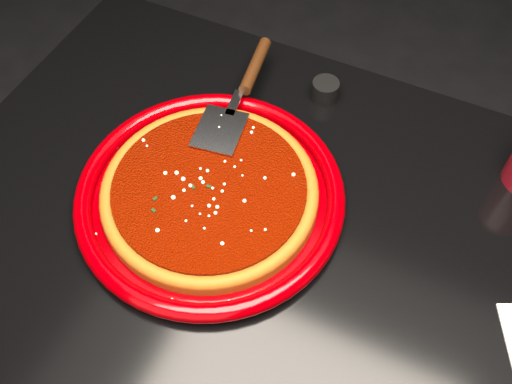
# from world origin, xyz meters

# --- Properties ---
(table) EXTENTS (1.20, 0.80, 0.75)m
(table) POSITION_xyz_m (0.00, 0.00, 0.38)
(table) COLOR black
(table) RESTS_ON floor
(plate) EXTENTS (0.44, 0.44, 0.03)m
(plate) POSITION_xyz_m (-0.19, 0.04, 0.76)
(plate) COLOR #740002
(plate) RESTS_ON table
(pizza_crust) EXTENTS (0.36, 0.36, 0.02)m
(pizza_crust) POSITION_xyz_m (-0.19, 0.04, 0.77)
(pizza_crust) COLOR brown
(pizza_crust) RESTS_ON plate
(pizza_crust_rim) EXTENTS (0.36, 0.36, 0.02)m
(pizza_crust_rim) POSITION_xyz_m (-0.19, 0.04, 0.78)
(pizza_crust_rim) COLOR brown
(pizza_crust_rim) RESTS_ON plate
(pizza_sauce) EXTENTS (0.32, 0.32, 0.01)m
(pizza_sauce) POSITION_xyz_m (-0.19, 0.04, 0.78)
(pizza_sauce) COLOR #6A0D00
(pizza_sauce) RESTS_ON plate
(parmesan_dusting) EXTENTS (0.27, 0.27, 0.01)m
(parmesan_dusting) POSITION_xyz_m (-0.19, 0.04, 0.79)
(parmesan_dusting) COLOR beige
(parmesan_dusting) RESTS_ON plate
(basil_flecks) EXTENTS (0.25, 0.25, 0.00)m
(basil_flecks) POSITION_xyz_m (-0.19, 0.04, 0.79)
(basil_flecks) COLOR black
(basil_flecks) RESTS_ON plate
(pizza_server) EXTENTS (0.13, 0.30, 0.02)m
(pizza_server) POSITION_xyz_m (-0.22, 0.21, 0.80)
(pizza_server) COLOR #B1B3B8
(pizza_server) RESTS_ON plate
(ramekin) EXTENTS (0.06, 0.06, 0.03)m
(ramekin) POSITION_xyz_m (-0.11, 0.31, 0.77)
(ramekin) COLOR black
(ramekin) RESTS_ON table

